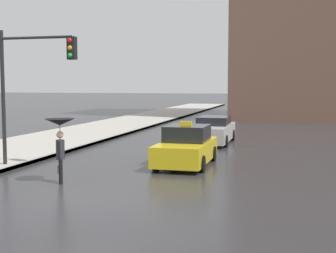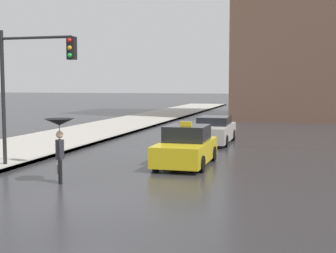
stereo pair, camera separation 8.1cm
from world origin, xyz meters
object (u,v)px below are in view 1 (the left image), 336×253
(taxi, at_px, (186,147))
(traffic_light, at_px, (32,73))
(sedan_red, at_px, (213,131))
(pedestrian_with_umbrella, at_px, (60,132))

(taxi, height_order, traffic_light, traffic_light)
(sedan_red, bearing_deg, traffic_light, 61.90)
(pedestrian_with_umbrella, bearing_deg, taxi, -65.32)
(taxi, distance_m, traffic_light, 6.38)
(sedan_red, xyz_separation_m, traffic_light, (-5.08, -9.52, 2.87))
(sedan_red, bearing_deg, pedestrian_with_umbrella, 75.16)
(taxi, distance_m, pedestrian_with_umbrella, 5.41)
(sedan_red, relative_size, pedestrian_with_umbrella, 2.32)
(traffic_light, bearing_deg, pedestrian_with_umbrella, -42.76)
(taxi, bearing_deg, pedestrian_with_umbrella, 54.32)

